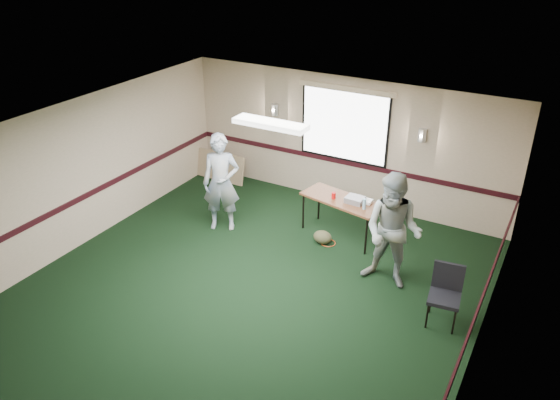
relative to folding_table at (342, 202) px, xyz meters
The scene contains 13 objects.
ground 2.77m from the folding_table, 102.91° to the right, with size 8.00×8.00×0.00m, color black.
room_shell 1.15m from the folding_table, 140.94° to the right, with size 8.00×8.02×8.00m.
folding_table is the anchor object (origin of this frame).
projector 0.28m from the folding_table, ahead, with size 0.33×0.27×0.11m, color gray.
game_console 0.45m from the folding_table, 12.37° to the left, with size 0.22×0.18×0.06m, color white.
red_cup 0.20m from the folding_table, 160.62° to the right, with size 0.08×0.08×0.12m, color red.
water_bottle 0.55m from the folding_table, 18.91° to the right, with size 0.06×0.06×0.20m, color #89C2E1.
duffel_bag 0.76m from the folding_table, 113.31° to the right, with size 0.36×0.27×0.25m, color #474228.
cable_coil 0.82m from the folding_table, 102.00° to the right, with size 0.28×0.28×0.01m, color #DF4C1B.
folded_table 3.63m from the folding_table, 164.07° to the left, with size 1.28×0.05×0.66m, color tan.
conference_chair 2.80m from the folding_table, 33.32° to the right, with size 0.51×0.53×0.93m.
person_left 2.32m from the folding_table, 158.97° to the right, with size 0.71×0.46×1.94m, color #436194.
person_right 1.69m from the folding_table, 38.28° to the right, with size 0.96×0.75×1.97m, color #7997BC.
Camera 1 is at (3.99, -5.85, 5.39)m, focal length 35.00 mm.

